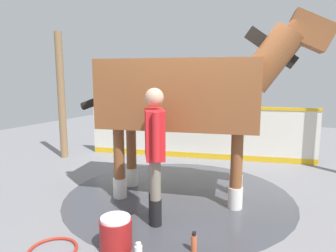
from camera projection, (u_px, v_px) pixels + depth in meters
ground_plane at (195, 198)px, 4.58m from camera, size 16.00×16.00×0.02m
wet_patch at (179, 195)px, 4.67m from camera, size 3.42×3.42×0.00m
barrier_wall at (198, 134)px, 6.74m from camera, size 1.24×4.84×1.17m
roof_post_far at (61, 96)px, 6.66m from camera, size 0.16×0.16×2.74m
horse at (187, 95)px, 4.40m from camera, size 1.46×3.53×2.65m
handler at (155, 147)px, 3.69m from camera, size 0.58×0.45×1.67m
wash_bucket at (116, 233)px, 3.19m from camera, size 0.34×0.34×0.36m
bottle_shampoo at (138, 252)px, 3.01m from camera, size 0.08×0.08×0.19m
bottle_spray at (194, 243)px, 3.16m from camera, size 0.06×0.06×0.22m
hose_coil at (53, 250)px, 3.17m from camera, size 0.51×0.51×0.03m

